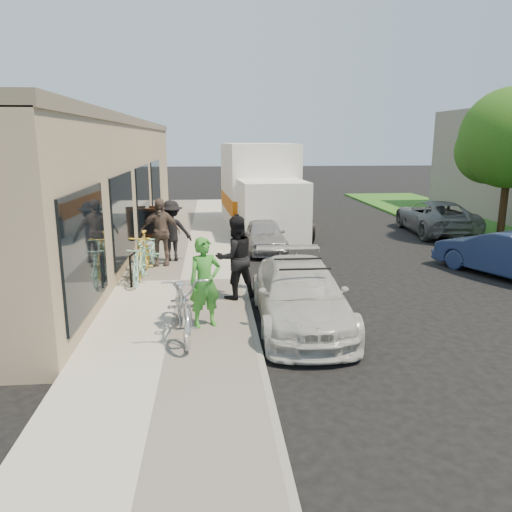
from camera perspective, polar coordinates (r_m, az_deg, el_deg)
name	(u,v)px	position (r m, az deg, el deg)	size (l,w,h in m)	color
ground	(275,327)	(9.81, 2.20, -8.11)	(120.00, 120.00, 0.00)	black
sidewalk	(180,283)	(12.59, -8.63, -3.05)	(3.00, 34.00, 0.15)	#BCB7A9
curb	(242,282)	(12.58, -1.56, -2.95)	(0.12, 34.00, 0.13)	gray
storefront	(89,184)	(17.59, -18.59, 7.82)	(3.60, 20.00, 4.22)	tan
bike_rack	(133,266)	(12.29, -13.86, -1.08)	(0.11, 0.54, 0.77)	black
sandwich_board	(155,223)	(17.65, -11.52, 3.67)	(0.88, 0.88, 1.13)	black
sedan_white	(300,295)	(9.79, 5.06, -4.43)	(1.79, 4.22, 1.25)	beige
sedan_silver	(263,235)	(16.25, 0.85, 2.45)	(1.27, 3.15, 1.07)	#949398
moving_truck	(260,192)	(20.25, 0.49, 7.37)	(3.04, 7.08, 3.40)	white
far_car_blue	(504,253)	(14.76, 26.47, 0.26)	(1.30, 3.72, 1.23)	#19264D
far_car_gray	(435,217)	(20.59, 19.82, 4.23)	(2.10, 4.56, 1.27)	#5A5D60
median_tree	(509,142)	(19.50, 26.96, 11.51)	(3.40, 3.40, 5.21)	#362013
tandem_bike	(183,303)	(8.97, -8.31, -5.30)	(0.78, 2.24, 1.17)	silver
woman_rider	(205,282)	(9.25, -5.86, -3.02)	(0.61, 0.40, 1.68)	#398E2F
man_standing	(235,258)	(10.83, -2.41, -0.18)	(0.88, 0.69, 1.82)	black
cruiser_bike_a	(139,264)	(12.43, -13.23, -0.86)	(0.44, 1.57, 0.94)	#91D9C5
cruiser_bike_b	(148,253)	(13.46, -12.19, 0.36)	(0.65, 1.88, 0.99)	#91D9C5
cruiser_bike_c	(143,254)	(13.07, -12.82, 0.24)	(0.52, 1.86, 1.12)	yellow
bystander_a	(172,231)	(14.43, -9.62, 2.85)	(1.12, 0.64, 1.73)	black
bystander_b	(160,232)	(13.98, -10.91, 2.72)	(1.09, 0.45, 1.86)	brown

